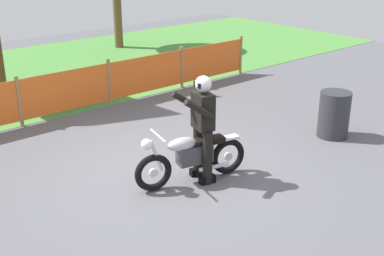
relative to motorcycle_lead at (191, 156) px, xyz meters
name	(u,v)px	position (x,y,z in m)	size (l,w,h in m)	color
ground	(171,173)	(-0.05, 0.45, -0.44)	(24.00, 24.00, 0.02)	#5B5B60
grass_verge	(7,80)	(-0.05, 7.54, -0.43)	(24.00, 7.06, 0.01)	#4C8C3D
barrier_fence	(67,91)	(-0.05, 4.01, 0.11)	(10.42, 0.08, 1.05)	#997547
motorcycle_lead	(191,156)	(0.00, 0.00, 0.00)	(1.86, 0.69, 0.89)	black
rider_lead	(202,125)	(0.18, -0.04, 0.48)	(0.65, 0.64, 1.69)	black
traffic_cone	(205,85)	(3.06, 3.13, -0.17)	(0.32, 0.32, 0.53)	black
spare_drum	(334,114)	(3.26, -0.31, 0.01)	(0.58, 0.58, 0.88)	#2D2D33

